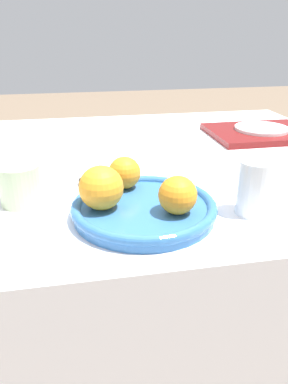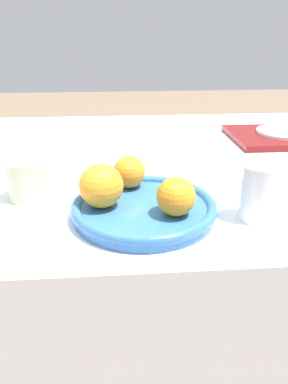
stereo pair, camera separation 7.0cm
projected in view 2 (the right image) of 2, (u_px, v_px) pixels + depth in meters
name	position (u px, v px, depth m)	size (l,w,h in m)	color
ground_plane	(155.00, 356.00, 1.35)	(12.00, 12.00, 0.00)	#7A6651
table	(156.00, 269.00, 1.20)	(1.31, 1.07, 0.76)	white
fruit_platter	(144.00, 208.00, 0.72)	(0.28, 0.28, 0.03)	#336BAD
orange_0	(129.00, 172.00, 0.79)	(0.07, 0.07, 0.07)	orange
orange_1	(176.00, 197.00, 0.67)	(0.07, 0.07, 0.07)	orange
orange_2	(101.00, 186.00, 0.70)	(0.08, 0.08, 0.08)	orange
water_glass	(258.00, 193.00, 0.69)	(0.07, 0.07, 0.11)	silver
serving_tray	(284.00, 137.00, 1.21)	(0.34, 0.26, 0.02)	maroon
side_plate	(285.00, 132.00, 1.20)	(0.18, 0.18, 0.01)	white
cup_2	(28.00, 180.00, 0.78)	(0.08, 0.08, 0.08)	#B7CC9E
soy_dish	(101.00, 180.00, 0.88)	(0.07, 0.07, 0.01)	black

